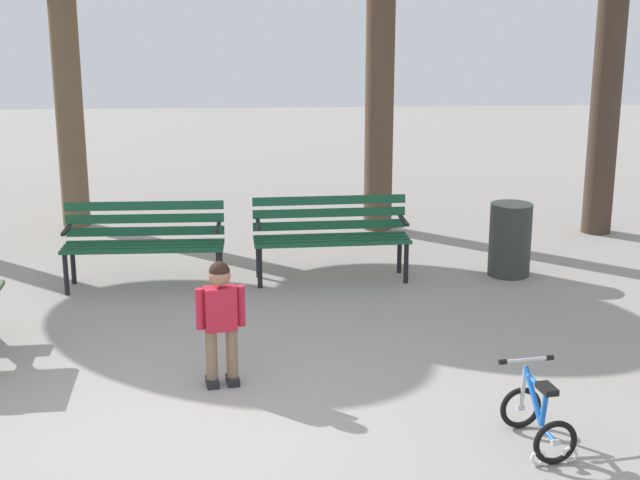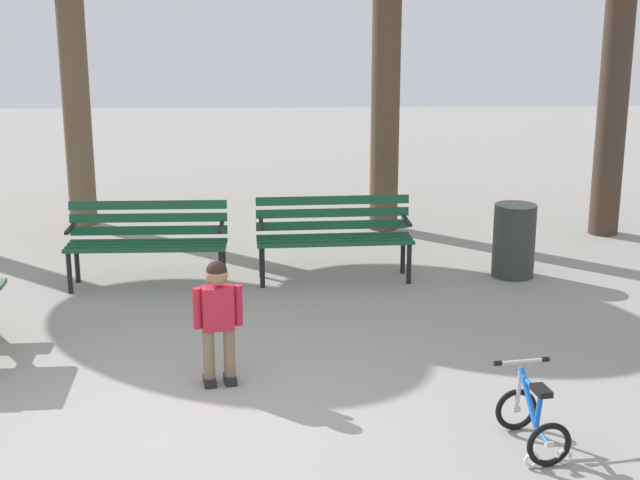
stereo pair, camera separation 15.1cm
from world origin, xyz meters
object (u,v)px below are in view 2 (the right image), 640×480
at_px(park_bench_left, 334,231).
at_px(child_standing, 218,313).
at_px(park_bench_far_left, 148,236).
at_px(trash_bin, 514,241).
at_px(kids_bicycle, 533,420).

relative_size(park_bench_left, child_standing, 1.65).
relative_size(park_bench_far_left, park_bench_left, 0.99).
relative_size(park_bench_left, trash_bin, 2.10).
relative_size(park_bench_far_left, child_standing, 1.63).
bearing_deg(trash_bin, kids_bicycle, -101.65).
bearing_deg(trash_bin, park_bench_far_left, -177.63).
distance_m(park_bench_left, trash_bin, 1.90).
bearing_deg(kids_bicycle, park_bench_left, 106.38).
height_order(kids_bicycle, trash_bin, trash_bin).
height_order(park_bench_far_left, park_bench_left, same).
height_order(park_bench_left, trash_bin, park_bench_left).
xyz_separation_m(child_standing, trash_bin, (2.91, 2.68, -0.19)).
bearing_deg(kids_bicycle, child_standing, 152.52).
xyz_separation_m(park_bench_far_left, kids_bicycle, (3.01, -3.63, -0.31)).
bearing_deg(child_standing, trash_bin, 42.70).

